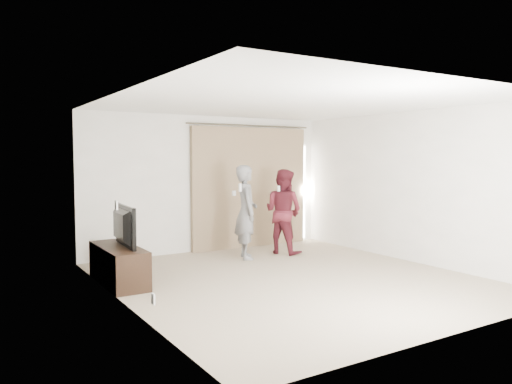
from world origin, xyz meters
TOP-DOWN VIEW (x-y plane):
  - floor at (0.00, 0.00)m, footprint 5.50×5.50m
  - wall_back at (0.00, 2.75)m, footprint 5.00×0.04m
  - wall_left at (-2.50, -0.00)m, footprint 0.04×5.50m
  - ceiling at (0.00, 0.00)m, footprint 5.00×5.50m
  - curtain at (0.91, 2.68)m, footprint 2.80×0.11m
  - tv_console at (-2.27, 1.10)m, footprint 0.49×1.40m
  - tv at (-2.27, 1.10)m, footprint 0.20×1.02m
  - scratching_post at (-1.89, 2.06)m, footprint 0.41×0.41m
  - person_man at (0.20, 1.68)m, footprint 0.59×0.71m
  - person_woman at (1.04, 1.72)m, footprint 0.85×0.94m

SIDE VIEW (x-z plane):
  - floor at x=0.00m, z-range 0.00..0.00m
  - scratching_post at x=-1.89m, z-range -0.05..0.49m
  - tv_console at x=-2.27m, z-range 0.00..0.54m
  - person_woman at x=1.04m, z-range 0.00..1.59m
  - tv at x=-2.27m, z-range 0.54..1.12m
  - person_man at x=0.20m, z-range 0.00..1.67m
  - curtain at x=0.91m, z-range -0.02..2.43m
  - wall_left at x=-2.50m, z-range 0.00..2.60m
  - wall_back at x=0.00m, z-range 0.00..2.60m
  - ceiling at x=0.00m, z-range 2.60..2.60m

